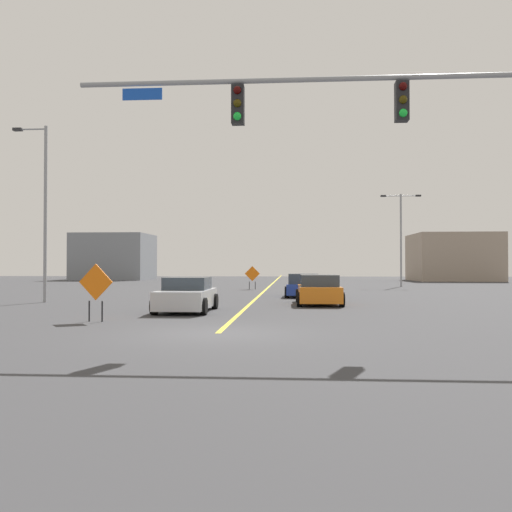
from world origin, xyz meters
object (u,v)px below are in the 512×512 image
(street_lamp_far_left, at_px, (43,206))
(car_blue_approaching, at_px, (304,285))
(traffic_signal_assembly, at_px, (401,127))
(car_silver_near, at_px, (187,296))
(car_orange_distant, at_px, (319,290))
(construction_sign_right_lane, at_px, (252,275))
(street_lamp_far_right, at_px, (401,232))
(construction_sign_median_far, at_px, (96,285))

(street_lamp_far_left, bearing_deg, car_blue_approaching, 24.20)
(traffic_signal_assembly, xyz_separation_m, car_silver_near, (-7.03, 6.56, -4.85))
(car_silver_near, height_order, car_orange_distant, car_orange_distant)
(construction_sign_right_lane, height_order, car_blue_approaching, construction_sign_right_lane)
(car_silver_near, height_order, car_blue_approaching, car_silver_near)
(construction_sign_right_lane, xyz_separation_m, car_orange_distant, (4.26, -14.98, -0.43))
(traffic_signal_assembly, xyz_separation_m, street_lamp_far_right, (6.36, 31.73, -0.80))
(car_silver_near, xyz_separation_m, car_blue_approaching, (4.82, 10.52, 0.02))
(construction_sign_median_far, bearing_deg, car_orange_distant, 47.26)
(traffic_signal_assembly, bearing_deg, construction_sign_median_far, 163.90)
(traffic_signal_assembly, xyz_separation_m, street_lamp_far_left, (-15.18, 11.26, -0.70))
(street_lamp_far_left, distance_m, construction_sign_right_lane, 17.69)
(car_blue_approaching, bearing_deg, car_silver_near, -114.59)
(car_silver_near, bearing_deg, construction_sign_right_lane, 86.64)
(street_lamp_far_right, xyz_separation_m, construction_sign_median_far, (-15.59, -29.07, -3.50))
(street_lamp_far_left, height_order, car_silver_near, street_lamp_far_left)
(car_blue_approaching, bearing_deg, construction_sign_median_far, -115.95)
(traffic_signal_assembly, xyz_separation_m, car_blue_approaching, (-2.22, 17.09, -4.84))
(construction_sign_right_lane, bearing_deg, construction_sign_median_far, -98.18)
(car_orange_distant, bearing_deg, car_blue_approaching, 95.34)
(street_lamp_far_left, height_order, car_blue_approaching, street_lamp_far_left)
(street_lamp_far_right, relative_size, car_orange_distant, 1.81)
(street_lamp_far_left, relative_size, car_orange_distant, 2.01)
(traffic_signal_assembly, relative_size, car_blue_approaching, 2.90)
(street_lamp_far_right, bearing_deg, car_orange_distant, -110.99)
(construction_sign_right_lane, bearing_deg, street_lamp_far_left, -122.43)
(construction_sign_right_lane, bearing_deg, car_blue_approaching, -67.23)
(traffic_signal_assembly, height_order, construction_sign_right_lane, traffic_signal_assembly)
(construction_sign_right_lane, xyz_separation_m, construction_sign_median_far, (-3.33, -23.20, 0.09))
(construction_sign_median_far, relative_size, car_silver_near, 0.47)
(car_silver_near, distance_m, car_blue_approaching, 11.57)
(street_lamp_far_left, xyz_separation_m, car_orange_distant, (13.55, -0.37, -4.12))
(construction_sign_right_lane, height_order, car_silver_near, construction_sign_right_lane)
(car_silver_near, bearing_deg, street_lamp_far_right, 61.98)
(construction_sign_median_far, xyz_separation_m, car_orange_distant, (7.60, 8.22, -0.52))
(car_silver_near, relative_size, car_orange_distant, 0.91)
(street_lamp_far_right, height_order, car_blue_approaching, street_lamp_far_right)
(traffic_signal_assembly, relative_size, construction_sign_median_far, 7.01)
(street_lamp_far_left, bearing_deg, car_orange_distant, -1.57)
(street_lamp_far_left, distance_m, car_blue_approaching, 14.81)
(traffic_signal_assembly, distance_m, car_orange_distant, 12.02)
(traffic_signal_assembly, xyz_separation_m, construction_sign_right_lane, (-5.90, 25.87, -4.38))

